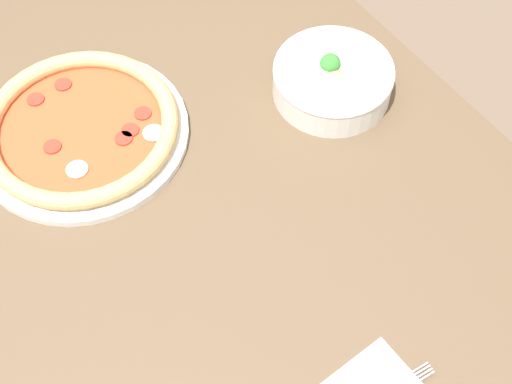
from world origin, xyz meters
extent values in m
plane|color=brown|center=(0.00, 0.00, 0.00)|extent=(8.00, 8.00, 0.00)
cube|color=brown|center=(0.00, 0.00, 0.72)|extent=(1.25, 0.91, 0.03)
cylinder|color=#4E3C2B|center=(-0.56, 0.39, 0.35)|extent=(0.06, 0.06, 0.70)
cylinder|color=white|center=(-0.18, -0.06, 0.74)|extent=(0.32, 0.32, 0.01)
torus|color=tan|center=(-0.18, -0.06, 0.76)|extent=(0.29, 0.29, 0.03)
cylinder|color=#D14C28|center=(-0.18, -0.06, 0.75)|extent=(0.26, 0.26, 0.01)
cylinder|color=#A83323|center=(-0.14, -0.01, 0.75)|extent=(0.03, 0.03, 0.00)
cylinder|color=#A83323|center=(-0.13, -0.02, 0.75)|extent=(0.03, 0.03, 0.00)
cylinder|color=#A83323|center=(-0.27, -0.05, 0.75)|extent=(0.03, 0.03, 0.00)
cylinder|color=#A83323|center=(-0.27, -0.10, 0.75)|extent=(0.03, 0.03, 0.00)
cylinder|color=#A83323|center=(-0.17, -0.11, 0.75)|extent=(0.03, 0.03, 0.00)
cylinder|color=#A83323|center=(-0.15, 0.03, 0.75)|extent=(0.03, 0.03, 0.00)
ellipsoid|color=silver|center=(-0.11, 0.02, 0.75)|extent=(0.03, 0.03, 0.01)
ellipsoid|color=silver|center=(-0.12, -0.10, 0.75)|extent=(0.03, 0.03, 0.01)
cylinder|color=white|center=(-0.04, 0.30, 0.76)|extent=(0.18, 0.18, 0.05)
torus|color=white|center=(-0.04, 0.30, 0.78)|extent=(0.18, 0.18, 0.01)
ellipsoid|color=#998466|center=(-0.09, 0.26, 0.77)|extent=(0.04, 0.04, 0.02)
ellipsoid|color=#998466|center=(-0.03, 0.29, 0.78)|extent=(0.04, 0.04, 0.02)
ellipsoid|color=tan|center=(-0.03, 0.24, 0.78)|extent=(0.04, 0.03, 0.02)
ellipsoid|color=#998466|center=(0.00, 0.25, 0.77)|extent=(0.03, 0.04, 0.02)
sphere|color=#388433|center=(-0.05, 0.30, 0.79)|extent=(0.03, 0.03, 0.03)
cube|color=silver|center=(0.38, 0.09, 0.74)|extent=(0.01, 0.06, 0.00)
cube|color=silver|center=(0.38, 0.09, 0.74)|extent=(0.01, 0.06, 0.00)
cube|color=silver|center=(0.38, 0.09, 0.74)|extent=(0.01, 0.06, 0.00)
cube|color=silver|center=(0.37, 0.09, 0.74)|extent=(0.01, 0.06, 0.00)
camera|label=1|loc=(0.50, -0.22, 1.58)|focal=50.00mm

